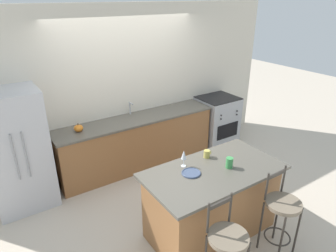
{
  "coord_description": "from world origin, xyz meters",
  "views": [
    {
      "loc": [
        -2.1,
        -3.83,
        2.81
      ],
      "look_at": [
        0.0,
        -0.63,
        1.11
      ],
      "focal_mm": 32.0,
      "sensor_mm": 36.0,
      "label": 1
    }
  ],
  "objects_px": {
    "wine_glass": "(184,155)",
    "coffee_mug": "(207,154)",
    "oven_range": "(216,120)",
    "dinner_plate": "(191,173)",
    "bar_stool_far": "(281,211)",
    "tumbler_cup": "(229,163)",
    "pumpkin_decoration": "(78,128)",
    "refrigerator": "(17,151)",
    "bar_stool_near": "(227,245)"
  },
  "relations": [
    {
      "from": "coffee_mug",
      "to": "wine_glass",
      "type": "bearing_deg",
      "value": -178.6
    },
    {
      "from": "coffee_mug",
      "to": "pumpkin_decoration",
      "type": "xyz_separation_m",
      "value": [
        -1.1,
        1.68,
        -0.01
      ]
    },
    {
      "from": "bar_stool_near",
      "to": "refrigerator",
      "type": "bearing_deg",
      "value": 118.47
    },
    {
      "from": "bar_stool_near",
      "to": "bar_stool_far",
      "type": "bearing_deg",
      "value": 2.15
    },
    {
      "from": "wine_glass",
      "to": "oven_range",
      "type": "bearing_deg",
      "value": 39.0
    },
    {
      "from": "wine_glass",
      "to": "coffee_mug",
      "type": "relative_size",
      "value": 1.9
    },
    {
      "from": "refrigerator",
      "to": "bar_stool_near",
      "type": "bearing_deg",
      "value": -61.53
    },
    {
      "from": "wine_glass",
      "to": "coffee_mug",
      "type": "height_order",
      "value": "wine_glass"
    },
    {
      "from": "wine_glass",
      "to": "coffee_mug",
      "type": "distance_m",
      "value": 0.38
    },
    {
      "from": "refrigerator",
      "to": "wine_glass",
      "type": "bearing_deg",
      "value": -45.78
    },
    {
      "from": "oven_range",
      "to": "dinner_plate",
      "type": "xyz_separation_m",
      "value": [
        -2.07,
        -1.83,
        0.45
      ]
    },
    {
      "from": "wine_glass",
      "to": "tumbler_cup",
      "type": "relative_size",
      "value": 1.63
    },
    {
      "from": "coffee_mug",
      "to": "tumbler_cup",
      "type": "distance_m",
      "value": 0.34
    },
    {
      "from": "pumpkin_decoration",
      "to": "dinner_plate",
      "type": "bearing_deg",
      "value": -69.42
    },
    {
      "from": "dinner_plate",
      "to": "wine_glass",
      "type": "distance_m",
      "value": 0.23
    },
    {
      "from": "wine_glass",
      "to": "coffee_mug",
      "type": "xyz_separation_m",
      "value": [
        0.37,
        0.01,
        -0.1
      ]
    },
    {
      "from": "refrigerator",
      "to": "oven_range",
      "type": "relative_size",
      "value": 1.8
    },
    {
      "from": "refrigerator",
      "to": "tumbler_cup",
      "type": "bearing_deg",
      "value": -44.06
    },
    {
      "from": "dinner_plate",
      "to": "pumpkin_decoration",
      "type": "height_order",
      "value": "pumpkin_decoration"
    },
    {
      "from": "oven_range",
      "to": "tumbler_cup",
      "type": "bearing_deg",
      "value": -129.13
    },
    {
      "from": "oven_range",
      "to": "bar_stool_far",
      "type": "bearing_deg",
      "value": -117.68
    },
    {
      "from": "bar_stool_near",
      "to": "dinner_plate",
      "type": "xyz_separation_m",
      "value": [
        0.16,
        0.79,
        0.34
      ]
    },
    {
      "from": "refrigerator",
      "to": "bar_stool_far",
      "type": "bearing_deg",
      "value": -48.56
    },
    {
      "from": "dinner_plate",
      "to": "tumbler_cup",
      "type": "xyz_separation_m",
      "value": [
        0.46,
        -0.14,
        0.06
      ]
    },
    {
      "from": "refrigerator",
      "to": "coffee_mug",
      "type": "relative_size",
      "value": 15.13
    },
    {
      "from": "bar_stool_far",
      "to": "tumbler_cup",
      "type": "bearing_deg",
      "value": 111.93
    },
    {
      "from": "refrigerator",
      "to": "dinner_plate",
      "type": "distance_m",
      "value": 2.41
    },
    {
      "from": "dinner_plate",
      "to": "bar_stool_far",
      "type": "bearing_deg",
      "value": -47.16
    },
    {
      "from": "oven_range",
      "to": "wine_glass",
      "type": "distance_m",
      "value": 2.7
    },
    {
      "from": "bar_stool_far",
      "to": "wine_glass",
      "type": "distance_m",
      "value": 1.26
    },
    {
      "from": "coffee_mug",
      "to": "refrigerator",
      "type": "bearing_deg",
      "value": 140.32
    },
    {
      "from": "wine_glass",
      "to": "pumpkin_decoration",
      "type": "distance_m",
      "value": 1.85
    },
    {
      "from": "bar_stool_far",
      "to": "wine_glass",
      "type": "xyz_separation_m",
      "value": [
        -0.68,
        0.94,
        0.49
      ]
    },
    {
      "from": "bar_stool_near",
      "to": "wine_glass",
      "type": "xyz_separation_m",
      "value": [
        0.18,
        0.97,
        0.49
      ]
    },
    {
      "from": "bar_stool_far",
      "to": "pumpkin_decoration",
      "type": "xyz_separation_m",
      "value": [
        -1.41,
        2.63,
        0.38
      ]
    },
    {
      "from": "bar_stool_far",
      "to": "dinner_plate",
      "type": "height_order",
      "value": "bar_stool_far"
    },
    {
      "from": "coffee_mug",
      "to": "pumpkin_decoration",
      "type": "distance_m",
      "value": 2.01
    },
    {
      "from": "refrigerator",
      "to": "pumpkin_decoration",
      "type": "distance_m",
      "value": 0.88
    },
    {
      "from": "oven_range",
      "to": "wine_glass",
      "type": "bearing_deg",
      "value": -141.0
    },
    {
      "from": "oven_range",
      "to": "pumpkin_decoration",
      "type": "height_order",
      "value": "pumpkin_decoration"
    },
    {
      "from": "dinner_plate",
      "to": "tumbler_cup",
      "type": "height_order",
      "value": "tumbler_cup"
    },
    {
      "from": "oven_range",
      "to": "bar_stool_near",
      "type": "xyz_separation_m",
      "value": [
        -2.22,
        -2.63,
        0.11
      ]
    },
    {
      "from": "refrigerator",
      "to": "bar_stool_near",
      "type": "height_order",
      "value": "refrigerator"
    },
    {
      "from": "refrigerator",
      "to": "bar_stool_near",
      "type": "relative_size",
      "value": 1.61
    },
    {
      "from": "dinner_plate",
      "to": "pumpkin_decoration",
      "type": "relative_size",
      "value": 1.66
    },
    {
      "from": "bar_stool_near",
      "to": "coffee_mug",
      "type": "relative_size",
      "value": 9.38
    },
    {
      "from": "oven_range",
      "to": "bar_stool_near",
      "type": "bearing_deg",
      "value": -130.25
    },
    {
      "from": "refrigerator",
      "to": "wine_glass",
      "type": "distance_m",
      "value": 2.3
    },
    {
      "from": "bar_stool_far",
      "to": "dinner_plate",
      "type": "xyz_separation_m",
      "value": [
        -0.7,
        0.76,
        0.34
      ]
    },
    {
      "from": "oven_range",
      "to": "tumbler_cup",
      "type": "xyz_separation_m",
      "value": [
        -1.61,
        -1.98,
        0.51
      ]
    }
  ]
}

